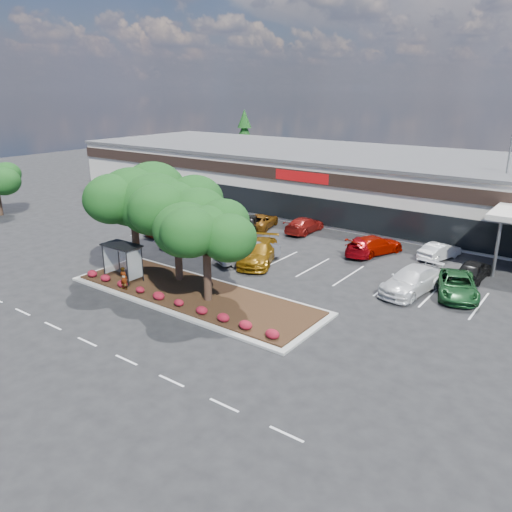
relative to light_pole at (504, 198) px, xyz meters
The scene contains 25 objects.
ground 30.52m from the light_pole, 112.36° to the right, with size 160.00×160.00×0.00m, color black.
retail_store 12.93m from the light_pole, 152.51° to the left, with size 80.40×25.20×6.25m.
landscape_island 27.80m from the light_pole, 119.40° to the right, with size 18.00×6.00×0.26m.
lane_markings 21.46m from the light_pole, 123.58° to the right, with size 33.12×20.06×0.01m.
shrub_row 29.58m from the light_pole, 117.39° to the right, with size 17.00×0.80×0.50m, color maroon, non-canonical shape.
bus_shelter 31.46m from the light_pole, 127.22° to the right, with size 2.75×1.55×2.59m.
island_tree_west 30.50m from the light_pole, 129.73° to the right, with size 7.20×7.20×7.89m, color black, non-canonical shape.
island_tree_mid 27.82m from the light_pole, 125.11° to the right, with size 6.60×6.60×7.32m, color black, non-canonical shape.
island_tree_east 27.07m from the light_pole, 116.32° to the right, with size 5.80×5.80×6.50m, color black, non-canonical shape.
conifer_north_west 45.26m from the light_pole, 156.50° to the left, with size 4.40×4.40×10.00m, color black.
person_waiting 31.78m from the light_pole, 123.88° to the right, with size 0.58×0.38×1.58m, color #594C47.
light_pole is the anchor object (origin of this frame).
car_0 29.46m from the light_pole, 150.83° to the right, with size 2.43×5.27×1.46m, color maroon.
car_1 27.42m from the light_pole, 145.55° to the right, with size 2.67×5.79×1.61m, color #1B571C.
car_2 22.35m from the light_pole, 132.34° to the right, with size 1.79×5.13×1.69m, color slate.
car_3 21.54m from the light_pole, 131.07° to the right, with size 2.40×5.90×1.71m, color #7C500A.
car_5 15.39m from the light_pole, 98.87° to the right, with size 2.29×5.64×1.64m, color white.
car_6 14.08m from the light_pole, 88.63° to the right, with size 2.42×5.25×1.46m, color #1B4E24.
car_9 22.32m from the light_pole, 155.75° to the right, with size 1.97×4.89×1.67m, color black.
car_10 21.53m from the light_pole, 159.06° to the right, with size 2.30×4.99×1.39m, color brown.
car_11 17.23m from the light_pole, 157.54° to the right, with size 2.02×4.97×1.44m, color maroon.
car_12 12.96m from the light_pole, 132.64° to the right, with size 1.97×4.84×1.41m, color maroon.
car_13 11.94m from the light_pole, 131.68° to the right, with size 2.11×5.18×1.50m, color #970D00.
car_14 8.17m from the light_pole, 113.00° to the right, with size 1.42×4.06×1.34m, color silver.
car_15 10.50m from the light_pole, 87.40° to the right, with size 1.68×4.18×1.42m, color black.
Camera 1 is at (19.14, -17.96, 12.97)m, focal length 35.00 mm.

